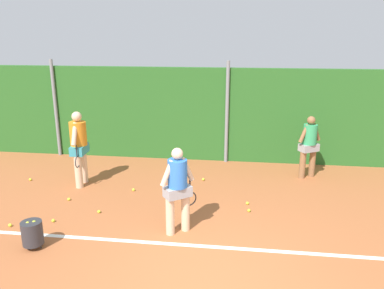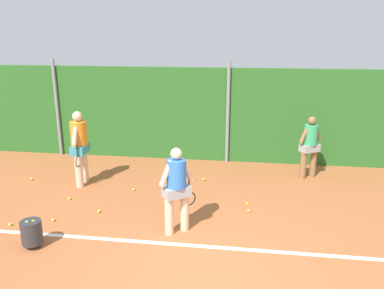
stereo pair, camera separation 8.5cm
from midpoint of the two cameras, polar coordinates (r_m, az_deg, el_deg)
name	(u,v)px [view 1 (the left image)]	position (r m, az deg, el deg)	size (l,w,h in m)	color
ground_plane	(216,228)	(7.57, 3.32, -12.31)	(27.27, 27.27, 0.00)	#A85B33
hedge_fence_backdrop	(227,115)	(11.06, 5.03, 4.36)	(17.73, 0.25, 2.69)	#286023
fence_post_left	(56,108)	(12.19, -19.86, 5.08)	(0.10, 0.10, 2.90)	gray
fence_post_center	(227,113)	(10.86, 5.01, 4.72)	(0.10, 0.10, 2.90)	gray
court_baseline_paint	(214,247)	(6.97, 2.88, -15.00)	(12.95, 0.10, 0.01)	white
player_foreground_near	(178,186)	(7.03, -2.49, -6.23)	(0.61, 0.57, 1.66)	beige
player_midcourt	(79,145)	(9.62, -16.74, -0.02)	(0.39, 0.84, 1.84)	beige
player_backcourt_far	(309,143)	(10.18, 16.84, 0.15)	(0.60, 0.48, 1.62)	#8C603D
ball_hopper	(32,233)	(7.36, -23.04, -12.03)	(0.36, 0.36, 0.51)	#2D2D33
tennis_ball_0	(203,179)	(9.78, 1.45, -5.22)	(0.07, 0.07, 0.07)	#CCDB33
tennis_ball_1	(10,225)	(8.39, -25.76, -10.78)	(0.07, 0.07, 0.07)	#CCDB33
tennis_ball_2	(167,188)	(9.31, -4.06, -6.42)	(0.07, 0.07, 0.07)	#CCDB33
tennis_ball_3	(249,210)	(8.24, 8.20, -9.70)	(0.07, 0.07, 0.07)	#CCDB33
tennis_ball_4	(30,179)	(10.63, -23.19, -4.81)	(0.07, 0.07, 0.07)	#CCDB33
tennis_ball_5	(53,221)	(8.24, -20.27, -10.59)	(0.07, 0.07, 0.07)	#CCDB33
tennis_ball_6	(99,212)	(8.35, -14.00, -9.68)	(0.07, 0.07, 0.07)	#CCDB33
tennis_ball_7	(69,199)	(9.11, -18.15, -7.76)	(0.07, 0.07, 0.07)	#CCDB33
tennis_ball_8	(247,203)	(8.55, 7.98, -8.67)	(0.07, 0.07, 0.07)	#CCDB33
tennis_ball_9	(133,190)	(9.27, -8.98, -6.69)	(0.07, 0.07, 0.07)	#CCDB33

